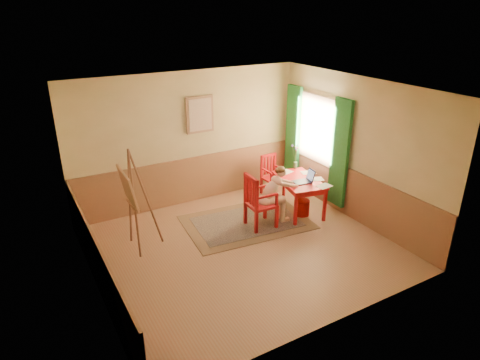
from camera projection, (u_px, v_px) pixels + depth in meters
room at (243, 175)px, 6.94m from camera, size 5.04×4.54×2.84m
wainscot at (222, 205)px, 7.93m from camera, size 5.00×4.50×1.00m
window at (316, 139)px, 8.95m from camera, size 0.12×2.01×2.20m
wall_portrait at (200, 115)px, 8.63m from camera, size 0.60×0.05×0.76m
rug at (247, 222)px, 8.34m from camera, size 2.55×1.83×0.02m
table at (299, 183)px, 8.56m from camera, size 0.95×1.32×0.72m
chair_left at (259, 201)px, 7.97m from camera, size 0.52×0.50×1.09m
chair_back at (272, 175)px, 9.42m from camera, size 0.42×0.44×0.91m
figure at (274, 193)px, 8.10m from camera, size 0.86×0.37×1.16m
laptop at (305, 180)px, 8.38m from camera, size 0.43×0.29×0.25m
papers at (308, 177)px, 8.61m from camera, size 0.74×1.24×0.00m
vase at (295, 157)px, 9.02m from camera, size 0.21×0.26×0.52m
wastebasket at (302, 208)px, 8.58m from camera, size 0.39×0.39×0.33m
easel at (130, 192)px, 7.04m from camera, size 0.62×0.82×1.85m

